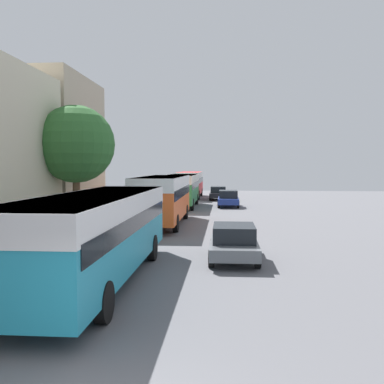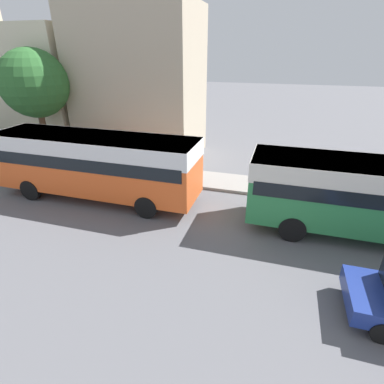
% 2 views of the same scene
% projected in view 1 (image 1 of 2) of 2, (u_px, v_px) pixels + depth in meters
% --- Properties ---
extents(building_far_terrace, '(5.10, 7.53, 9.07)m').
position_uv_depth(building_far_terrace, '(47.00, 153.00, 26.32)').
color(building_far_terrace, '#BCAD93').
rests_on(building_far_terrace, ground_plane).
extents(bus_lead, '(2.63, 10.94, 2.81)m').
position_uv_depth(bus_lead, '(97.00, 225.00, 13.39)').
color(bus_lead, teal).
rests_on(bus_lead, ground_plane).
extents(bus_following, '(2.59, 9.72, 3.05)m').
position_uv_depth(bus_following, '(163.00, 193.00, 26.86)').
color(bus_following, '#EA5B23').
rests_on(bus_following, ground_plane).
extents(bus_third_in_line, '(2.60, 9.24, 2.93)m').
position_uv_depth(bus_third_in_line, '(182.00, 186.00, 38.58)').
color(bus_third_in_line, '#2D8447').
rests_on(bus_third_in_line, ground_plane).
extents(bus_rear, '(2.53, 9.58, 3.03)m').
position_uv_depth(bus_rear, '(190.00, 181.00, 50.09)').
color(bus_rear, red).
rests_on(bus_rear, ground_plane).
extents(car_crossing, '(1.90, 3.94, 1.40)m').
position_uv_depth(car_crossing, '(234.00, 242.00, 16.71)').
color(car_crossing, slate).
rests_on(car_crossing, ground_plane).
extents(car_far_curb, '(1.90, 4.19, 1.48)m').
position_uv_depth(car_far_curb, '(218.00, 193.00, 46.88)').
color(car_far_curb, black).
rests_on(car_far_curb, ground_plane).
extents(car_distant, '(1.92, 4.04, 1.50)m').
position_uv_depth(car_distant, '(228.00, 198.00, 38.87)').
color(car_distant, navy).
rests_on(car_distant, ground_plane).
extents(pedestrian_near_curb, '(0.40, 0.40, 1.66)m').
position_uv_depth(pedestrian_near_curb, '(136.00, 198.00, 35.90)').
color(pedestrian_near_curb, '#232838').
rests_on(pedestrian_near_curb, sidewalk).
extents(street_tree, '(3.85, 3.85, 6.56)m').
position_uv_depth(street_tree, '(76.00, 145.00, 21.14)').
color(street_tree, brown).
rests_on(street_tree, sidewalk).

